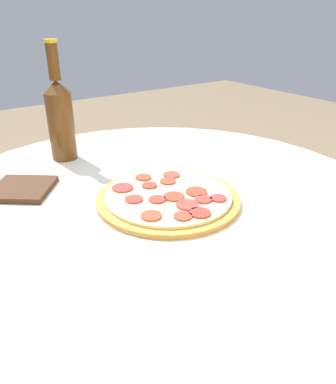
{
  "coord_description": "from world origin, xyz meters",
  "views": [
    {
      "loc": [
        0.39,
        0.58,
        1.04
      ],
      "look_at": [
        0.0,
        0.04,
        0.72
      ],
      "focal_mm": 35.0,
      "sensor_mm": 36.0,
      "label": 1
    }
  ],
  "objects": [
    {
      "name": "pizza_paddle",
      "position": [
        0.26,
        -0.2,
        0.7
      ],
      "size": [
        0.26,
        0.22,
        0.02
      ],
      "rotation": [
        0.0,
        0.0,
        -0.67
      ],
      "color": "#422819",
      "rests_on": "table"
    },
    {
      "name": "pizza",
      "position": [
        0.0,
        0.04,
        0.7
      ],
      "size": [
        0.29,
        0.29,
        0.02
      ],
      "color": "#B77F3D",
      "rests_on": "table"
    },
    {
      "name": "table",
      "position": [
        0.0,
        0.0,
        0.51
      ],
      "size": [
        0.98,
        0.98,
        0.7
      ],
      "color": "silver",
      "rests_on": "ground_plane"
    },
    {
      "name": "beer_bottle",
      "position": [
        0.08,
        -0.32,
        0.8
      ],
      "size": [
        0.07,
        0.07,
        0.29
      ],
      "color": "#563314",
      "rests_on": "table"
    }
  ]
}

